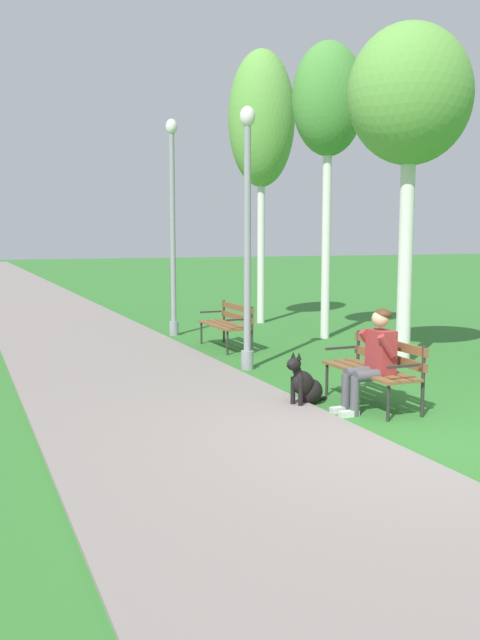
# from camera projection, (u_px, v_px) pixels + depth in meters

# --- Properties ---
(ground_plane) EXTENTS (120.00, 120.00, 0.00)m
(ground_plane) POSITION_uv_depth(u_px,v_px,m) (411.00, 440.00, 6.98)
(ground_plane) COLOR #33752D
(paved_path) EXTENTS (3.31, 60.00, 0.04)m
(paved_path) POSITION_uv_depth(u_px,v_px,m) (17.00, 287.00, 28.14)
(paved_path) COLOR gray
(paved_path) RESTS_ON ground
(park_bench_near) EXTENTS (0.55, 1.50, 0.85)m
(park_bench_near) POSITION_uv_depth(u_px,v_px,m) (376.00, 365.00, 8.36)
(park_bench_near) COLOR brown
(park_bench_near) RESTS_ON ground
(park_bench_mid) EXTENTS (0.55, 1.50, 0.85)m
(park_bench_mid) POSITION_uv_depth(u_px,v_px,m) (228.00, 321.00, 12.68)
(park_bench_mid) COLOR brown
(park_bench_mid) RESTS_ON ground
(person_seated_on_near_bench) EXTENTS (0.74, 0.49, 1.25)m
(person_seated_on_near_bench) POSITION_uv_depth(u_px,v_px,m) (373.00, 356.00, 8.05)
(person_seated_on_near_bench) COLOR #4C4C51
(person_seated_on_near_bench) RESTS_ON ground
(dog_black) EXTENTS (0.79, 0.46, 0.71)m
(dog_black) POSITION_uv_depth(u_px,v_px,m) (305.00, 385.00, 8.39)
(dog_black) COLOR black
(dog_black) RESTS_ON ground
(lamp_post_near) EXTENTS (0.24, 0.24, 4.09)m
(lamp_post_near) POSITION_uv_depth(u_px,v_px,m) (247.00, 236.00, 10.45)
(lamp_post_near) COLOR gray
(lamp_post_near) RESTS_ON ground
(lamp_post_mid) EXTENTS (0.24, 0.24, 4.53)m
(lamp_post_mid) POSITION_uv_depth(u_px,v_px,m) (173.00, 225.00, 14.13)
(lamp_post_mid) COLOR gray
(lamp_post_mid) RESTS_ON ground
(birch_tree_second) EXTENTS (2.08, 1.77, 5.46)m
(birch_tree_second) POSITION_uv_depth(u_px,v_px,m) (410.00, 99.00, 10.65)
(birch_tree_second) COLOR silver
(birch_tree_second) RESTS_ON ground
(birch_tree_third) EXTENTS (1.51, 1.29, 5.98)m
(birch_tree_third) POSITION_uv_depth(u_px,v_px,m) (328.00, 103.00, 13.43)
(birch_tree_third) COLOR silver
(birch_tree_third) RESTS_ON ground
(birch_tree_fourth) EXTENTS (1.58, 1.60, 6.49)m
(birch_tree_fourth) POSITION_uv_depth(u_px,v_px,m) (261.00, 121.00, 15.91)
(birch_tree_fourth) COLOR silver
(birch_tree_fourth) RESTS_ON ground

